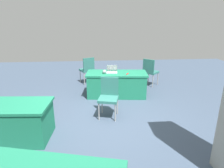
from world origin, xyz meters
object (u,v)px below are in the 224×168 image
object	(u,v)px
chair_tucked_right	(88,69)
yarn_ball	(104,72)
table_foreground	(117,84)
chair_tucked_left	(150,70)
scissors_red	(128,74)
laptop_silver	(112,71)
chair_near_front	(109,95)
table_mid_left	(2,122)

from	to	relation	value
chair_tucked_right	yarn_ball	size ratio (longest dim) A/B	8.42
chair_tucked_right	table_foreground	bearing A→B (deg)	-80.92
chair_tucked_left	scissors_red	distance (m)	1.41
chair_tucked_left	laptop_silver	world-z (taller)	chair_tucked_left
chair_near_front	scissors_red	world-z (taller)	chair_near_front
table_foreground	chair_near_front	xyz separation A→B (m)	(0.33, 1.33, 0.17)
scissors_red	chair_tucked_left	bearing A→B (deg)	162.20
chair_tucked_right	laptop_silver	distance (m)	1.50
laptop_silver	yarn_ball	bearing A→B (deg)	33.99
laptop_silver	scissors_red	size ratio (longest dim) A/B	1.94
chair_tucked_right	chair_tucked_left	bearing A→B (deg)	-37.68
table_foreground	table_mid_left	bearing A→B (deg)	40.95
chair_near_front	chair_tucked_right	size ratio (longest dim) A/B	0.98
laptop_silver	chair_near_front	bearing A→B (deg)	88.68
yarn_ball	table_mid_left	bearing A→B (deg)	44.61
laptop_silver	chair_tucked_left	bearing A→B (deg)	-143.37
laptop_silver	scissors_red	distance (m)	0.49
chair_tucked_left	scissors_red	size ratio (longest dim) A/B	5.33
laptop_silver	table_foreground	bearing A→B (deg)	168.90
yarn_ball	scissors_red	world-z (taller)	yarn_ball
scissors_red	laptop_silver	bearing A→B (deg)	-90.49
chair_near_front	laptop_silver	bearing A→B (deg)	-84.65
chair_tucked_left	chair_tucked_right	xyz separation A→B (m)	(2.17, -0.46, 0.00)
chair_tucked_right	yarn_ball	world-z (taller)	chair_tucked_right
table_foreground	table_mid_left	distance (m)	3.23
yarn_ball	chair_tucked_left	bearing A→B (deg)	-150.52
chair_near_front	chair_tucked_right	bearing A→B (deg)	-64.24
laptop_silver	yarn_ball	size ratio (longest dim) A/B	3.06
table_mid_left	chair_tucked_right	size ratio (longest dim) A/B	1.97
chair_tucked_right	scissors_red	xyz separation A→B (m)	(-1.21, 1.48, 0.17)
yarn_ball	scissors_red	distance (m)	0.68
table_foreground	scissors_red	distance (m)	0.50
chair_near_front	laptop_silver	world-z (taller)	chair_near_front
table_mid_left	chair_tucked_left	bearing A→B (deg)	-141.32
table_mid_left	laptop_silver	bearing A→B (deg)	-136.81
yarn_ball	scissors_red	xyz separation A→B (m)	(-0.67, 0.10, -0.05)
table_foreground	chair_tucked_right	distance (m)	1.60
chair_tucked_right	scissors_red	distance (m)	1.92
yarn_ball	chair_near_front	bearing A→B (deg)	91.64
chair_tucked_left	chair_near_front	bearing A→B (deg)	-82.58
table_foreground	scissors_red	world-z (taller)	scissors_red
chair_near_front	table_foreground	bearing A→B (deg)	-90.61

